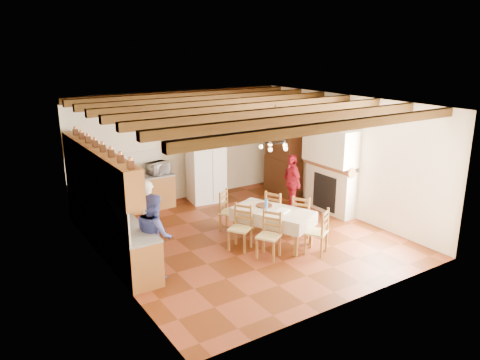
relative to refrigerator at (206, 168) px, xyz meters
The scene contains 31 objects.
floor 2.91m from the refrigerator, 101.50° to the right, with size 6.00×6.50×0.02m, color #50210A.
ceiling 3.46m from the refrigerator, 101.50° to the right, with size 6.00×6.50×0.02m, color white.
wall_back 0.98m from the refrigerator, 134.61° to the left, with size 6.00×0.02×3.00m, color #F4E8CA.
wall_front 6.02m from the refrigerator, 95.27° to the right, with size 6.00×0.02×3.00m, color #F4E8CA.
wall_left 4.51m from the refrigerator, 142.80° to the right, with size 0.02×6.50×3.00m, color #F4E8CA.
wall_right 3.70m from the refrigerator, 47.69° to the right, with size 0.02×6.50×3.00m, color #F4E8CA.
ceiling_beams 3.40m from the refrigerator, 101.50° to the right, with size 6.00×6.30×0.16m, color #361F0F, non-canonical shape.
lower_cabinets_left 3.68m from the refrigerator, 153.05° to the right, with size 0.60×4.30×0.86m, color brown.
lower_cabinets_back 2.17m from the refrigerator, behind, with size 2.30×0.60×0.86m, color brown.
countertop_left 3.65m from the refrigerator, 153.05° to the right, with size 0.62×4.30×0.04m, color slate.
countertop_back 2.11m from the refrigerator, behind, with size 2.34×0.62×0.04m, color slate.
backsplash_left 3.91m from the refrigerator, 154.95° to the right, with size 0.03×4.30×0.60m, color silver.
backsplash_back 2.18m from the refrigerator, 165.77° to the left, with size 2.30×0.03×0.60m, color silver.
upper_cabinets 3.87m from the refrigerator, 153.91° to the right, with size 0.35×4.20×0.70m, color brown.
fireplace 3.35m from the refrigerator, 49.07° to the right, with size 0.56×1.60×2.80m, color beige, non-canonical shape.
wall_picture 1.47m from the refrigerator, 27.81° to the left, with size 0.34×0.03×0.42m, color black.
refrigerator is the anchor object (origin of this frame).
hutch 2.29m from the refrigerator, 14.95° to the right, with size 0.54×1.29×2.33m, color #38230C, non-canonical shape.
dining_table 3.27m from the refrigerator, 92.74° to the right, with size 1.46×1.91×0.75m.
chandelier 3.52m from the refrigerator, 92.74° to the right, with size 0.47×0.47×0.03m, color black.
chair_left_near 3.92m from the refrigerator, 100.23° to the right, with size 0.42×0.40×0.96m, color brown, non-canonical shape.
chair_left_far 3.36m from the refrigerator, 106.76° to the right, with size 0.42×0.40×0.96m, color brown, non-canonical shape.
chair_right_near 3.40m from the refrigerator, 79.22° to the right, with size 0.42×0.40×0.96m, color brown, non-canonical shape.
chair_right_far 2.78m from the refrigerator, 83.05° to the right, with size 0.42×0.40×0.96m, color brown, non-canonical shape.
chair_end_near 4.22m from the refrigerator, 86.36° to the right, with size 0.42×0.40×0.96m, color brown, non-canonical shape.
chair_end_far 2.34m from the refrigerator, 105.09° to the right, with size 0.42×0.40×0.96m, color brown, non-canonical shape.
person_man 3.70m from the refrigerator, 136.97° to the right, with size 0.59×0.39×1.63m, color white.
person_woman_blue 4.33m from the refrigerator, 131.74° to the right, with size 0.77×0.60×1.57m, color #3C4693.
person_woman_red 2.39m from the refrigerator, 51.10° to the right, with size 0.87×0.36×1.48m, color #B3172A.
microwave 1.31m from the refrigerator, 169.09° to the left, with size 0.55×0.37×0.30m, color silver.
fridge_vase 1.09m from the refrigerator, ahead, with size 0.32×0.32×0.33m, color #38230C.
Camera 1 is at (-5.35, -8.12, 4.20)m, focal length 35.00 mm.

